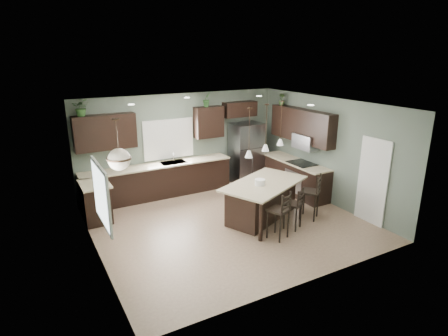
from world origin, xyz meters
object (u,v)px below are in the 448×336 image
Objects in this scene: kitchen_island at (264,201)px; bar_stool_center at (293,208)px; refrigerator at (246,153)px; bar_stool_right at (310,196)px; bar_stool_left at (278,215)px; serving_dish at (260,182)px; plant_back_left at (81,107)px.

bar_stool_center is (0.28, -0.76, 0.03)m from kitchen_island.
kitchen_island is 2.20× the size of bar_stool_center.
refrigerator is 1.88× the size of bar_stool_center.
refrigerator is 1.63× the size of bar_stool_right.
bar_stool_right is (0.70, 0.23, 0.08)m from bar_stool_center.
bar_stool_right is (0.98, -0.52, 0.11)m from kitchen_island.
bar_stool_left is (-0.31, -0.98, 0.08)m from kitchen_island.
serving_dish is 1.01m from bar_stool_left.
serving_dish is (-0.18, -0.08, 0.53)m from kitchen_island.
bar_stool_right is 5.93m from plant_back_left.
refrigerator is 7.71× the size of serving_dish.
bar_stool_left reaches higher than serving_dish.
kitchen_island is at bearing -113.17° from refrigerator.
plant_back_left reaches higher than refrigerator.
bar_stool_left reaches higher than kitchen_island.
refrigerator is 2.88m from serving_dish.
bar_stool_left is 0.96× the size of bar_stool_right.
bar_stool_right reaches higher than kitchen_island.
plant_back_left is at bearing 177.21° from refrigerator.
refrigerator is at bearing 64.13° from serving_dish.
kitchen_island is 4.96m from plant_back_left.
bar_stool_left is 0.63m from bar_stool_center.
plant_back_left is at bearing 110.35° from bar_stool_left.
bar_stool_right is 2.62× the size of plant_back_left.
kitchen_island is 1.91× the size of bar_stool_right.
plant_back_left is (-3.23, 3.71, 2.07)m from bar_stool_left.
serving_dish is 0.96m from bar_stool_center.
serving_dish is at bearing -115.87° from refrigerator.
serving_dish is at bearing 95.24° from bar_stool_center.
plant_back_left is at bearing 108.12° from bar_stool_right.
kitchen_island is at bearing 52.03° from bar_stool_left.
serving_dish reaches higher than kitchen_island.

